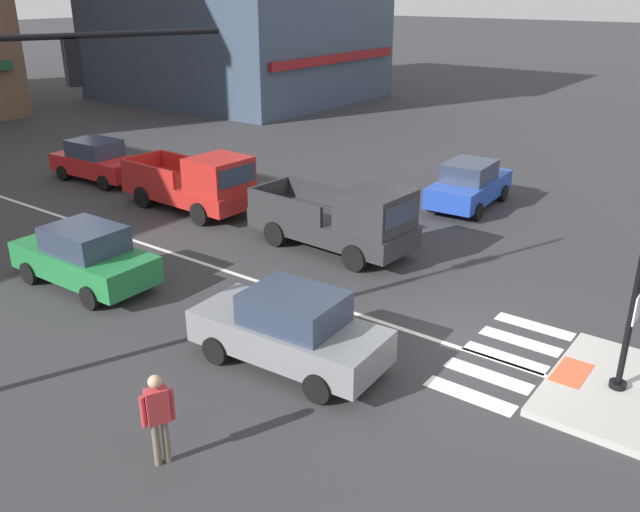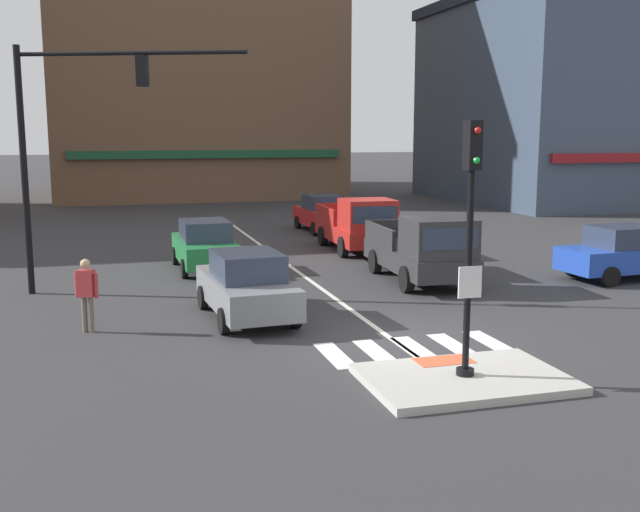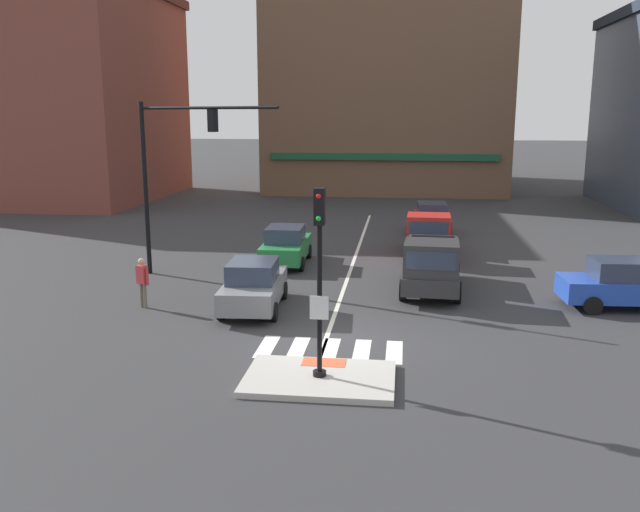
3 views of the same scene
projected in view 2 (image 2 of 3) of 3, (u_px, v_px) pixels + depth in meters
ground_plane at (404, 341)px, 15.98m from camera, size 300.00×300.00×0.00m
traffic_island at (465, 379)px, 13.26m from camera, size 3.58×2.43×0.15m
tactile_pad_front at (444, 361)px, 14.07m from camera, size 1.10×0.60×0.01m
signal_pole at (470, 225)px, 12.80m from camera, size 0.44×0.38×4.49m
crosswalk_stripe_a at (335, 355)px, 14.92m from camera, size 0.44×1.80×0.01m
crosswalk_stripe_b at (376, 352)px, 15.16m from camera, size 0.44×1.80×0.01m
crosswalk_stripe_c at (415, 348)px, 15.40m from camera, size 0.44×1.80×0.01m
crosswalk_stripe_d at (453, 345)px, 15.63m from camera, size 0.44×1.80×0.01m
crosswalk_stripe_e at (490, 342)px, 15.87m from camera, size 0.44×1.80×0.01m
lane_centre_line at (287, 264)px, 25.40m from camera, size 0.14×28.00×0.01m
traffic_light_mast at (67, 130)px, 19.80m from camera, size 5.87×2.47×6.73m
building_corner_left at (188, 58)px, 55.30m from camera, size 19.62×20.56×19.87m
building_far_block at (565, 100)px, 48.22m from camera, size 14.47×17.24×13.08m
car_grey_westbound_near at (247, 285)px, 17.79m from camera, size 2.02×4.19×1.64m
car_green_westbound_far at (205, 245)px, 24.14m from camera, size 1.91×4.14×1.64m
car_blue_cross_right at (626, 253)px, 22.61m from camera, size 4.19×2.02×1.64m
car_red_eastbound_distant at (323, 213)px, 33.73m from camera, size 1.97×4.16×1.64m
pickup_truck_charcoal_eastbound_mid at (424, 251)px, 21.91m from camera, size 2.26×5.19×2.08m
pickup_truck_red_eastbound_far at (359, 226)px, 27.79m from camera, size 2.20×5.17×2.08m
pedestrian_at_curb_left at (87, 289)px, 16.51m from camera, size 0.50×0.36×1.67m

